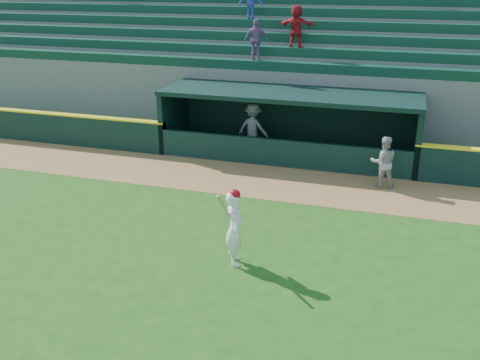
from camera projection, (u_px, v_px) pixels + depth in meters
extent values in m
plane|color=#1F4D13|center=(221.00, 250.00, 13.38)|extent=(120.00, 120.00, 0.00)
cube|color=olive|center=(269.00, 182.00, 17.74)|extent=(40.00, 3.00, 0.01)
imported|color=#9F9F9A|center=(383.00, 162.00, 17.05)|extent=(0.95, 0.82, 1.69)
imported|color=#9A9A95|center=(253.00, 128.00, 20.46)|extent=(1.32, 0.90, 1.88)
cube|color=slate|center=(287.00, 156.00, 20.23)|extent=(9.00, 2.60, 0.04)
cube|color=black|center=(174.00, 117.00, 21.08)|extent=(0.20, 2.60, 2.30)
cube|color=black|center=(418.00, 137.00, 18.56)|extent=(0.20, 2.60, 2.30)
cube|color=black|center=(295.00, 118.00, 20.98)|extent=(9.40, 0.20, 2.30)
cube|color=black|center=(290.00, 94.00, 19.37)|extent=(9.40, 2.80, 0.16)
cube|color=black|center=(280.00, 153.00, 18.97)|extent=(9.00, 0.16, 1.00)
cube|color=brown|center=(292.00, 144.00, 20.86)|extent=(8.40, 0.45, 0.10)
cube|color=slate|center=(298.00, 108.00, 21.33)|extent=(34.00, 0.85, 2.91)
cube|color=#0F3828|center=(299.00, 67.00, 20.63)|extent=(34.00, 0.60, 0.36)
cube|color=slate|center=(303.00, 98.00, 22.01)|extent=(34.00, 0.85, 3.36)
cube|color=#0F3828|center=(304.00, 52.00, 21.23)|extent=(34.00, 0.60, 0.36)
cube|color=slate|center=(307.00, 88.00, 22.68)|extent=(34.00, 0.85, 3.81)
cube|color=#0F3828|center=(308.00, 38.00, 21.82)|extent=(34.00, 0.60, 0.36)
cube|color=slate|center=(311.00, 79.00, 23.36)|extent=(34.00, 0.85, 4.26)
cube|color=#0F3828|center=(313.00, 25.00, 22.41)|extent=(34.00, 0.60, 0.36)
cube|color=slate|center=(314.00, 71.00, 24.03)|extent=(34.00, 0.85, 4.71)
cube|color=#0F3828|center=(317.00, 12.00, 23.00)|extent=(34.00, 0.60, 0.36)
cube|color=slate|center=(317.00, 63.00, 24.71)|extent=(34.00, 0.85, 5.16)
cube|color=#0F3828|center=(320.00, 0.00, 23.60)|extent=(34.00, 0.60, 0.36)
cube|color=slate|center=(321.00, 56.00, 25.38)|extent=(34.00, 0.85, 5.61)
cube|color=slate|center=(323.00, 54.00, 25.89)|extent=(34.50, 0.30, 5.61)
imported|color=#A61923|center=(297.00, 26.00, 20.98)|extent=(1.53, 0.61, 1.61)
imported|color=#865592|center=(256.00, 40.00, 20.78)|extent=(0.98, 0.59, 1.56)
imported|color=white|center=(235.00, 228.00, 12.50)|extent=(0.66, 0.79, 1.83)
sphere|color=#A90912|center=(235.00, 195.00, 12.19)|extent=(0.27, 0.27, 0.27)
cylinder|color=tan|center=(224.00, 207.00, 12.13)|extent=(0.23, 0.50, 0.76)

